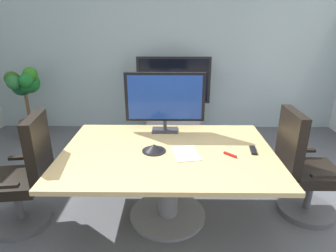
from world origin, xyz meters
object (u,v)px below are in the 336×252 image
Objects in this scene: potted_plant at (25,93)px; office_chair_left at (25,182)px; tv_monitor at (165,99)px; conference_phone at (154,148)px; office_chair_right at (303,173)px; remote_control at (253,150)px; wall_display_unit at (173,109)px; conference_table at (168,166)px.

office_chair_left is at bearing -65.45° from potted_plant.
tv_monitor is 3.82× the size of conference_phone.
remote_control is (-0.54, -0.07, 0.28)m from office_chair_right.
office_chair_left reaches higher than remote_control.
tv_monitor reaches higher than office_chair_right.
remote_control is at bearing -31.39° from tv_monitor.
potted_plant is 6.90× the size of remote_control.
wall_display_unit is (0.11, 1.73, -0.64)m from tv_monitor.
potted_plant is at bearing 145.72° from tv_monitor.
conference_phone is at bearing -174.82° from conference_table.
remote_control is (2.12, 0.12, 0.28)m from office_chair_left.
conference_table is 1.79× the size of office_chair_right.
conference_table is 0.73m from tv_monitor.
wall_display_unit reaches higher than remote_control.
conference_table is 2.33× the size of tv_monitor.
office_chair_right is at bearing 86.71° from office_chair_left.
remote_control is at bearing 0.08° from conference_table.
conference_phone is at bearing 87.60° from office_chair_left.
office_chair_right is 1.49m from conference_phone.
tv_monitor is at bearing 108.29° from office_chair_left.
wall_display_unit is 2.42m from potted_plant.
office_chair_right is at bearing 14.55° from remote_control.
office_chair_left and office_chair_right have the same top height.
potted_plant reaches higher than conference_table.
office_chair_left is 1.00× the size of office_chair_right.
office_chair_right is 2.51m from wall_display_unit.
conference_table is at bearing -172.85° from remote_control.
office_chair_left is 4.95× the size of conference_phone.
tv_monitor is at bearing 155.68° from remote_control.
conference_table is 1.79× the size of office_chair_left.
conference_table is at bearing 92.99° from office_chair_right.
conference_table is 1.34m from office_chair_left.
potted_plant is (-2.39, -0.17, 0.30)m from wall_display_unit.
conference_phone is 1.29× the size of remote_control.
office_chair_right is (1.33, 0.07, -0.10)m from conference_table.
office_chair_right is at bearing -28.63° from potted_plant.
remote_control is (3.11, -2.06, -0.01)m from potted_plant.
wall_display_unit is at bearing 30.03° from office_chair_right.
potted_plant is at bearing 136.62° from conference_phone.
conference_table is 11.49× the size of remote_control.
conference_table is 1.67× the size of potted_plant.
potted_plant is 3.02m from conference_phone.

